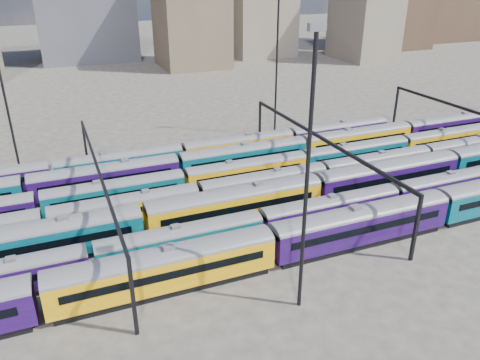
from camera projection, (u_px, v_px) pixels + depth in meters
name	position (u px, v px, depth m)	size (l,w,h in m)	color
ground	(254.00, 200.00, 64.73)	(500.00, 500.00, 0.00)	#3F3B36
rake_0	(271.00, 241.00, 49.25)	(136.68, 3.33, 5.63)	black
rake_1	(393.00, 195.00, 60.62)	(113.19, 2.76, 4.64)	black
rake_2	(143.00, 219.00, 53.72)	(137.05, 3.34, 5.64)	black
rake_3	(198.00, 193.00, 61.00)	(112.25, 2.74, 4.60)	black
rake_4	(247.00, 169.00, 68.32)	(132.32, 2.77, 4.64)	black
rake_5	(303.00, 146.00, 76.62)	(125.84, 3.07, 5.17)	black
rake_6	(120.00, 161.00, 70.95)	(97.05, 2.84, 4.78)	black
gantry_1	(99.00, 177.00, 55.02)	(0.35, 40.35, 8.03)	black
gantry_2	(319.00, 144.00, 65.39)	(0.35, 40.35, 8.03)	black
gantry_3	(480.00, 120.00, 75.76)	(0.35, 40.35, 8.03)	black
mast_1	(2.00, 85.00, 67.15)	(1.40, 0.50, 25.60)	black
mast_2	(308.00, 170.00, 38.70)	(1.40, 0.50, 25.60)	black
mast_3	(277.00, 61.00, 84.39)	(1.40, 0.50, 25.60)	black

